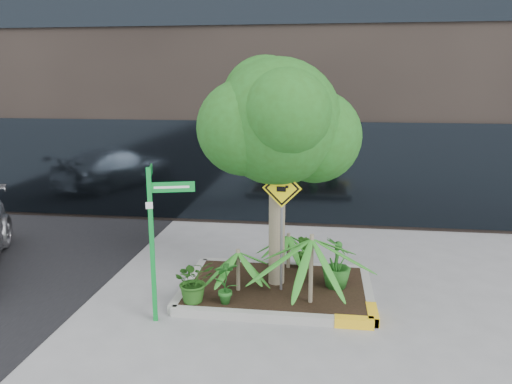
# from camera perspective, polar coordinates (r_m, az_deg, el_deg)

# --- Properties ---
(ground) EXTENTS (80.00, 80.00, 0.00)m
(ground) POSITION_cam_1_polar(r_m,az_deg,el_deg) (8.85, 0.88, -12.13)
(ground) COLOR gray
(ground) RESTS_ON ground
(planter) EXTENTS (3.35, 2.36, 0.15)m
(planter) POSITION_cam_1_polar(r_m,az_deg,el_deg) (9.04, 2.58, -10.90)
(planter) COLOR #9E9E99
(planter) RESTS_ON ground
(tree) EXTENTS (2.76, 2.45, 4.14)m
(tree) POSITION_cam_1_polar(r_m,az_deg,el_deg) (8.46, 2.51, 7.99)
(tree) COLOR gray
(tree) RESTS_ON ground
(palm_front) EXTENTS (1.31, 1.31, 1.45)m
(palm_front) POSITION_cam_1_polar(r_m,az_deg,el_deg) (8.04, 6.40, -5.35)
(palm_front) COLOR gray
(palm_front) RESTS_ON ground
(palm_left) EXTENTS (0.84, 0.84, 0.93)m
(palm_left) POSITION_cam_1_polar(r_m,az_deg,el_deg) (8.58, -2.08, -6.89)
(palm_left) COLOR gray
(palm_left) RESTS_ON ground
(palm_back) EXTENTS (0.78, 0.78, 0.87)m
(palm_back) POSITION_cam_1_polar(r_m,az_deg,el_deg) (9.61, 3.75, -4.99)
(palm_back) COLOR gray
(palm_back) RESTS_ON ground
(shrub_a) EXTENTS (0.90, 0.90, 0.73)m
(shrub_a) POSITION_cam_1_polar(r_m,az_deg,el_deg) (8.34, -7.10, -9.99)
(shrub_a) COLOR #225217
(shrub_a) RESTS_ON planter
(shrub_b) EXTENTS (0.59, 0.59, 0.89)m
(shrub_b) POSITION_cam_1_polar(r_m,az_deg,el_deg) (8.90, 9.22, -8.02)
(shrub_b) COLOR #1F5A1B
(shrub_b) RESTS_ON planter
(shrub_c) EXTENTS (0.52, 0.52, 0.75)m
(shrub_c) POSITION_cam_1_polar(r_m,az_deg,el_deg) (8.22, -3.47, -10.18)
(shrub_c) COLOR #1F5F1D
(shrub_c) RESTS_ON planter
(shrub_d) EXTENTS (0.52, 0.52, 0.69)m
(shrub_d) POSITION_cam_1_polar(r_m,az_deg,el_deg) (9.68, 5.69, -6.80)
(shrub_d) COLOR #2C681E
(shrub_d) RESTS_ON planter
(street_sign_post) EXTENTS (0.85, 0.71, 2.46)m
(street_sign_post) POSITION_cam_1_polar(r_m,az_deg,el_deg) (7.79, -11.51, -3.97)
(street_sign_post) COLOR #0D9331
(street_sign_post) RESTS_ON ground
(cattle_sign) EXTENTS (0.66, 0.08, 2.14)m
(cattle_sign) POSITION_cam_1_polar(r_m,az_deg,el_deg) (8.36, 2.97, -2.01)
(cattle_sign) COLOR slate
(cattle_sign) RESTS_ON ground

